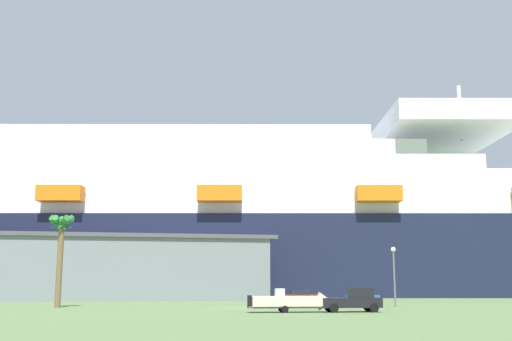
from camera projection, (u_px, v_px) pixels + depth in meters
ground_plane at (218, 300)px, 96.14m from camera, size 600.00×600.00×0.00m
cruise_ship at (104, 228)px, 126.57m from camera, size 289.60×61.53×50.11m
terminal_building at (73, 268)px, 97.17m from camera, size 63.10×24.06×9.86m
pickup_truck at (353, 301)px, 57.39m from camera, size 5.61×2.31×2.20m
small_boat_on_trailer at (294, 302)px, 56.73m from camera, size 8.97×2.07×2.15m
palm_tree at (61, 234)px, 68.92m from camera, size 2.90×2.98×10.23m
street_lamp at (394, 267)px, 69.72m from camera, size 0.56×0.56×6.65m
parked_car_blue_suv at (362, 296)px, 84.04m from camera, size 4.57×2.14×1.58m
parked_car_red_hatchback at (301, 296)px, 86.50m from camera, size 4.85×2.35×1.58m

